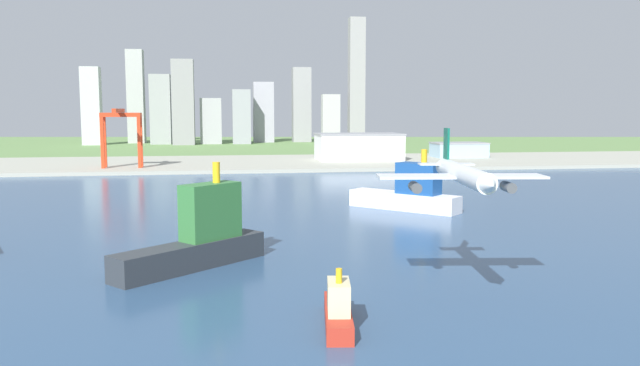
% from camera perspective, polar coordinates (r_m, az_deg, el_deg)
% --- Properties ---
extents(ground_plane, '(2400.00, 2400.00, 0.00)m').
position_cam_1_polar(ground_plane, '(295.82, -3.21, -1.39)').
color(ground_plane, '#63894B').
extents(water_bay, '(840.00, 360.00, 0.15)m').
position_cam_1_polar(water_bay, '(236.86, -1.81, -3.35)').
color(water_bay, '#2D4C70').
rests_on(water_bay, ground).
extents(industrial_pier, '(840.00, 140.00, 2.50)m').
position_cam_1_polar(industrial_pier, '(484.09, -5.38, 1.82)').
color(industrial_pier, '#A5A695').
rests_on(industrial_pier, ground).
extents(airplane_landing, '(36.21, 40.75, 13.21)m').
position_cam_1_polar(airplane_landing, '(135.70, 12.82, 0.70)').
color(airplane_landing, silver).
extents(container_barge, '(38.86, 35.96, 27.10)m').
position_cam_1_polar(container_barge, '(167.60, -10.86, -4.86)').
color(container_barge, '#2D3338').
rests_on(container_barge, water_bay).
extents(tugboat_small, '(8.00, 23.14, 11.95)m').
position_cam_1_polar(tugboat_small, '(120.97, 1.66, -11.38)').
color(tugboat_small, '#B22D1E').
rests_on(tugboat_small, water_bay).
extents(ferry_boat, '(40.44, 41.02, 25.23)m').
position_cam_1_polar(ferry_boat, '(261.52, 8.04, -0.89)').
color(ferry_boat, white).
rests_on(ferry_boat, water_bay).
extents(port_crane_red, '(26.27, 37.13, 39.78)m').
position_cam_1_polar(port_crane_red, '(445.51, -17.54, 4.99)').
color(port_crane_red, red).
rests_on(port_crane_red, industrial_pier).
extents(warehouse_main, '(66.20, 39.60, 20.84)m').
position_cam_1_polar(warehouse_main, '(497.53, 3.50, 3.31)').
color(warehouse_main, white).
rests_on(warehouse_main, industrial_pier).
extents(warehouse_annex, '(43.24, 27.80, 12.30)m').
position_cam_1_polar(warehouse_annex, '(538.75, 12.43, 2.96)').
color(warehouse_annex, '#99BCD1').
rests_on(warehouse_annex, industrial_pier).
extents(distant_skyline, '(343.13, 74.89, 156.36)m').
position_cam_1_polar(distant_skyline, '(807.10, -8.41, 6.99)').
color(distant_skyline, '#B1B3B7').
rests_on(distant_skyline, ground).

